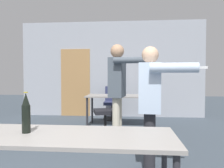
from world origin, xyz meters
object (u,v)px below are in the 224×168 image
object	(u,v)px
drink_cup	(124,94)
office_chair_far_left	(109,113)
person_center_tall	(151,97)
person_far_watching	(118,84)
office_chair_mid_tucked	(112,104)
beer_bottle	(26,114)

from	to	relation	value
drink_cup	office_chair_far_left	bearing A→B (deg)	-114.76
drink_cup	person_center_tall	bearing A→B (deg)	-79.84
person_center_tall	drink_cup	bearing A→B (deg)	-164.32
person_center_tall	person_far_watching	bearing A→B (deg)	-148.48
person_far_watching	drink_cup	xyz separation A→B (m)	(0.05, 1.41, -0.28)
person_center_tall	person_far_watching	distance (m)	1.11
office_chair_mid_tucked	beer_bottle	world-z (taller)	beer_bottle
office_chair_far_left	office_chair_mid_tucked	bearing A→B (deg)	-13.23
person_center_tall	drink_cup	size ratio (longest dim) A/B	16.12
person_far_watching	beer_bottle	size ratio (longest dim) A/B	5.20
person_far_watching	office_chair_far_left	bearing A→B (deg)	-153.36
person_far_watching	office_chair_far_left	size ratio (longest dim) A/B	1.90
person_center_tall	office_chair_far_left	world-z (taller)	person_center_tall
person_far_watching	drink_cup	bearing A→B (deg)	-172.97
drink_cup	person_far_watching	bearing A→B (deg)	-92.12
office_chair_far_left	person_far_watching	bearing A→B (deg)	-177.92
person_center_tall	office_chair_mid_tucked	distance (m)	3.48
person_center_tall	beer_bottle	distance (m)	1.56
drink_cup	office_chair_mid_tucked	bearing A→B (deg)	110.45
person_center_tall	drink_cup	distance (m)	2.44
person_center_tall	beer_bottle	bearing A→B (deg)	-40.75
office_chair_far_left	drink_cup	xyz separation A→B (m)	(0.29, 0.64, 0.36)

